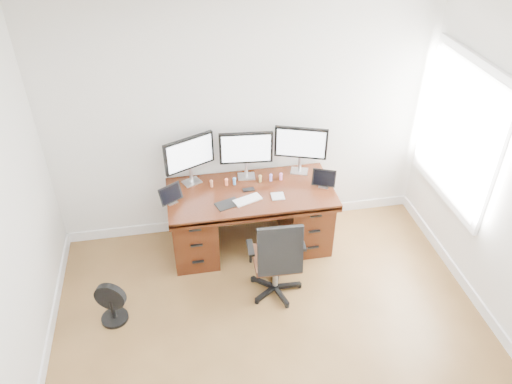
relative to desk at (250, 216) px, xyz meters
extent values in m
cube|color=white|center=(0.00, 0.42, 0.95)|extent=(4.00, 0.10, 2.70)
cube|color=white|center=(1.97, -0.33, 1.00)|extent=(0.04, 1.30, 1.50)
cube|color=white|center=(1.95, -0.33, 1.00)|extent=(0.01, 1.15, 1.35)
cube|color=#411B0D|center=(0.00, -0.03, 0.32)|extent=(1.70, 0.80, 0.05)
cube|color=#411B0D|center=(-0.60, 0.00, -0.05)|extent=(0.45, 0.70, 0.70)
cube|color=#411B0D|center=(0.60, 0.00, -0.05)|extent=(0.45, 0.70, 0.70)
cube|color=black|center=(0.00, 0.27, 0.10)|extent=(0.74, 0.03, 0.40)
cylinder|color=black|center=(0.12, -0.71, -0.37)|extent=(0.52, 0.52, 0.07)
cylinder|color=silver|center=(0.12, -0.71, -0.15)|extent=(0.05, 0.05, 0.36)
cube|color=#412213|center=(0.12, -0.71, 0.03)|extent=(0.44, 0.43, 0.06)
cube|color=black|center=(0.11, -0.91, 0.30)|extent=(0.41, 0.06, 0.49)
cube|color=black|center=(-0.12, -0.71, 0.19)|extent=(0.06, 0.22, 0.03)
cube|color=black|center=(0.36, -0.72, 0.19)|extent=(0.06, 0.22, 0.03)
cylinder|color=black|center=(-1.44, -0.81, -0.39)|extent=(0.25, 0.25, 0.03)
cylinder|color=black|center=(-1.44, -0.81, -0.27)|extent=(0.04, 0.04, 0.21)
cylinder|color=black|center=(-1.44, -0.81, -0.12)|extent=(0.30, 0.16, 0.29)
cube|color=silver|center=(-0.58, 0.24, 0.35)|extent=(0.22, 0.20, 0.01)
cylinder|color=silver|center=(-0.58, 0.24, 0.44)|extent=(0.04, 0.04, 0.18)
cube|color=black|center=(-0.58, 0.24, 0.70)|extent=(0.51, 0.27, 0.35)
cube|color=white|center=(-0.57, 0.22, 0.70)|extent=(0.45, 0.22, 0.30)
cube|color=silver|center=(0.00, 0.24, 0.35)|extent=(0.19, 0.16, 0.01)
cylinder|color=silver|center=(0.00, 0.24, 0.44)|extent=(0.04, 0.04, 0.18)
cube|color=black|center=(0.00, 0.24, 0.70)|extent=(0.55, 0.08, 0.35)
cube|color=white|center=(0.00, 0.22, 0.70)|extent=(0.50, 0.05, 0.30)
cube|color=silver|center=(0.58, 0.24, 0.35)|extent=(0.22, 0.19, 0.01)
cylinder|color=silver|center=(0.58, 0.24, 0.44)|extent=(0.04, 0.04, 0.18)
cube|color=black|center=(0.58, 0.24, 0.70)|extent=(0.53, 0.22, 0.35)
cube|color=white|center=(0.57, 0.22, 0.70)|extent=(0.47, 0.17, 0.30)
cube|color=silver|center=(-0.80, -0.08, 0.35)|extent=(0.13, 0.12, 0.01)
cube|color=black|center=(-0.80, -0.08, 0.45)|extent=(0.24, 0.18, 0.17)
cube|color=silver|center=(0.76, -0.08, 0.35)|extent=(0.12, 0.11, 0.01)
cube|color=black|center=(0.76, -0.08, 0.45)|extent=(0.25, 0.16, 0.17)
cube|color=white|center=(-0.06, -0.18, 0.36)|extent=(0.30, 0.21, 0.01)
cube|color=silver|center=(0.25, -0.17, 0.35)|extent=(0.13, 0.13, 0.01)
cube|color=black|center=(-0.26, -0.21, 0.35)|extent=(0.27, 0.22, 0.01)
cube|color=black|center=(-0.02, -0.01, 0.35)|extent=(0.12, 0.07, 0.01)
cylinder|color=#936045|center=(-0.38, 0.12, 0.38)|extent=(0.03, 0.03, 0.06)
sphere|color=#936045|center=(-0.38, 0.12, 0.42)|extent=(0.04, 0.04, 0.04)
cylinder|color=#E46C46|center=(-0.23, 0.12, 0.38)|extent=(0.03, 0.03, 0.06)
sphere|color=#E46C46|center=(-0.23, 0.12, 0.42)|extent=(0.04, 0.04, 0.04)
cylinder|color=#4D9DEE|center=(-0.15, 0.12, 0.38)|extent=(0.03, 0.03, 0.06)
sphere|color=#4D9DEE|center=(-0.15, 0.12, 0.42)|extent=(0.04, 0.04, 0.04)
cylinder|color=tan|center=(0.13, 0.12, 0.38)|extent=(0.03, 0.03, 0.06)
sphere|color=tan|center=(0.13, 0.12, 0.42)|extent=(0.04, 0.04, 0.04)
cylinder|color=#977DE6|center=(0.24, 0.12, 0.38)|extent=(0.03, 0.03, 0.06)
sphere|color=#977DE6|center=(0.24, 0.12, 0.42)|extent=(0.04, 0.04, 0.04)
cylinder|color=pink|center=(0.35, 0.12, 0.38)|extent=(0.03, 0.03, 0.06)
sphere|color=pink|center=(0.35, 0.12, 0.42)|extent=(0.04, 0.04, 0.04)
camera|label=1|loc=(-0.69, -4.12, 3.30)|focal=35.00mm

